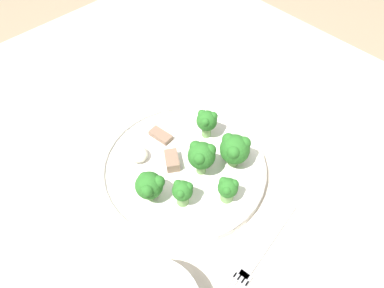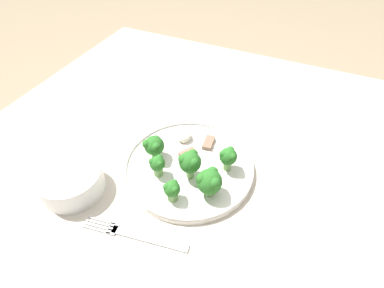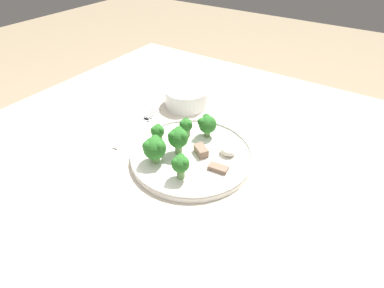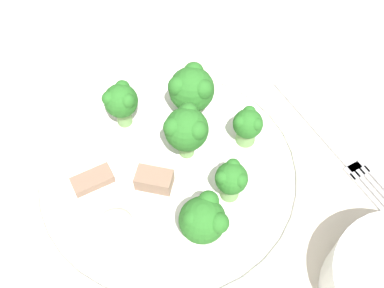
{
  "view_description": "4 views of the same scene",
  "coord_description": "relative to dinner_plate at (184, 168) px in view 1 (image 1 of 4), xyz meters",
  "views": [
    {
      "loc": [
        -0.28,
        0.24,
        1.25
      ],
      "look_at": [
        0.01,
        -0.03,
        0.77
      ],
      "focal_mm": 35.0,
      "sensor_mm": 36.0,
      "label": 1
    },
    {
      "loc": [
        -0.39,
        -0.2,
        1.22
      ],
      "look_at": [
        0.03,
        -0.01,
        0.76
      ],
      "focal_mm": 28.0,
      "sensor_mm": 36.0,
      "label": 2
    },
    {
      "loc": [
        0.31,
        -0.46,
        1.17
      ],
      "look_at": [
        0.02,
        -0.03,
        0.77
      ],
      "focal_mm": 28.0,
      "sensor_mm": 36.0,
      "label": 3
    },
    {
      "loc": [
        0.07,
        0.23,
        1.14
      ],
      "look_at": [
        -0.02,
        -0.01,
        0.76
      ],
      "focal_mm": 42.0,
      "sensor_mm": 36.0,
      "label": 4
    }
  ],
  "objects": [
    {
      "name": "broccoli_floret_center_left",
      "position": [
        0.03,
        -0.08,
        0.04
      ],
      "size": [
        0.04,
        0.04,
        0.06
      ],
      "color": "#709E56",
      "rests_on": "dinner_plate"
    },
    {
      "name": "meat_slice_front_slice",
      "position": [
        0.02,
        0.01,
        0.01
      ],
      "size": [
        0.04,
        0.04,
        0.02
      ],
      "color": "#846651",
      "rests_on": "dinner_plate"
    },
    {
      "name": "broccoli_floret_near_rim_left",
      "position": [
        -0.03,
        -0.01,
        0.05
      ],
      "size": [
        0.05,
        0.05,
        0.07
      ],
      "color": "#709E56",
      "rests_on": "dinner_plate"
    },
    {
      "name": "dinner_plate",
      "position": [
        0.0,
        0.0,
        0.0
      ],
      "size": [
        0.28,
        0.28,
        0.02
      ],
      "color": "white",
      "rests_on": "table"
    },
    {
      "name": "meat_slice_middle_slice",
      "position": [
        0.08,
        -0.01,
        0.01
      ],
      "size": [
        0.04,
        0.03,
        0.01
      ],
      "color": "#846651",
      "rests_on": "dinner_plate"
    },
    {
      "name": "broccoli_floret_mid_cluster",
      "position": [
        -0.05,
        0.05,
        0.03
      ],
      "size": [
        0.03,
        0.03,
        0.05
      ],
      "color": "#709E56",
      "rests_on": "dinner_plate"
    },
    {
      "name": "broccoli_floret_center_back",
      "position": [
        -0.01,
        0.08,
        0.04
      ],
      "size": [
        0.05,
        0.04,
        0.06
      ],
      "color": "#709E56",
      "rests_on": "dinner_plate"
    },
    {
      "name": "broccoli_floret_front_left",
      "position": [
        -0.09,
        -0.01,
        0.03
      ],
      "size": [
        0.03,
        0.03,
        0.05
      ],
      "color": "#709E56",
      "rests_on": "dinner_plate"
    },
    {
      "name": "table",
      "position": [
        -0.01,
        0.01,
        -0.1
      ],
      "size": [
        1.16,
        1.09,
        0.71
      ],
      "color": "beige",
      "rests_on": "ground_plane"
    },
    {
      "name": "sauce_dollop",
      "position": [
        0.07,
        0.04,
        0.01
      ],
      "size": [
        0.04,
        0.03,
        0.02
      ],
      "color": "silver",
      "rests_on": "dinner_plate"
    },
    {
      "name": "broccoli_floret_back_left",
      "position": [
        -0.05,
        -0.07,
        0.04
      ],
      "size": [
        0.05,
        0.05,
        0.06
      ],
      "color": "#709E56",
      "rests_on": "dinner_plate"
    },
    {
      "name": "fork",
      "position": [
        -0.19,
        0.02,
        -0.01
      ],
      "size": [
        0.05,
        0.21,
        0.0
      ],
      "color": "#B2B2B7",
      "rests_on": "table"
    }
  ]
}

